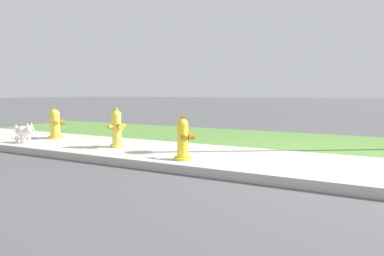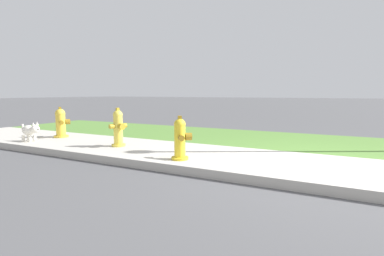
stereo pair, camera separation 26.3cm
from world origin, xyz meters
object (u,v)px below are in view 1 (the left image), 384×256
object	(u,v)px
fire_hydrant_at_driveway	(117,128)
fire_hydrant_far_end	(183,139)
fire_hydrant_near_corner	(55,124)
small_white_dog	(24,131)

from	to	relation	value
fire_hydrant_at_driveway	fire_hydrant_far_end	size ratio (longest dim) A/B	1.09
fire_hydrant_at_driveway	fire_hydrant_far_end	world-z (taller)	fire_hydrant_at_driveway
fire_hydrant_near_corner	fire_hydrant_at_driveway	size ratio (longest dim) A/B	0.95
small_white_dog	fire_hydrant_near_corner	bearing A→B (deg)	81.32
fire_hydrant_near_corner	fire_hydrant_far_end	xyz separation A→B (m)	(3.66, -0.75, -0.01)
fire_hydrant_near_corner	fire_hydrant_at_driveway	distance (m)	2.03
fire_hydrant_at_driveway	small_white_dog	distance (m)	2.11
fire_hydrant_at_driveway	fire_hydrant_far_end	xyz separation A→B (m)	(1.65, -0.45, -0.03)
fire_hydrant_far_end	small_white_dog	world-z (taller)	fire_hydrant_far_end
fire_hydrant_at_driveway	small_white_dog	xyz separation A→B (m)	(-2.07, -0.43, -0.12)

